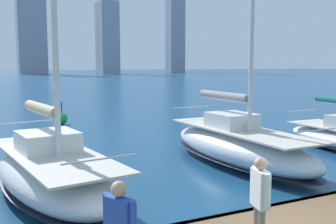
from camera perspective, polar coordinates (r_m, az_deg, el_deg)
name	(u,v)px	position (r m, az deg, el deg)	size (l,w,h in m)	color
sailboat_grey	(238,145)	(15.04, 10.18, -4.70)	(2.58, 7.95, 9.60)	silver
sailboat_tan	(53,172)	(11.77, -16.33, -8.31)	(3.55, 7.46, 10.00)	white
person_white_shirt	(260,195)	(6.90, 13.21, -11.62)	(0.29, 0.58, 1.62)	gray
channel_buoy	(62,118)	(25.84, -15.13, -0.91)	(0.70, 0.70, 1.40)	green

